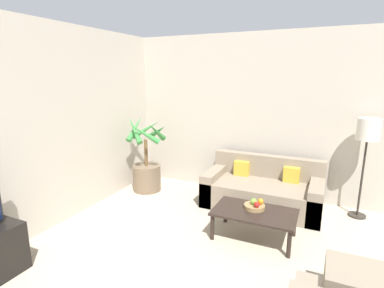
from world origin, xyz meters
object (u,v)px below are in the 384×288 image
(apple_green, at_px, (254,201))
(potted_palm, at_px, (147,167))
(coffee_table, at_px, (254,214))
(apple_red, at_px, (257,205))
(orange_fruit, at_px, (261,201))
(sofa_loveseat, at_px, (262,191))
(floor_lamp, at_px, (368,135))
(fruit_bowl, at_px, (254,207))

(apple_green, bearing_deg, potted_palm, 160.82)
(coffee_table, relative_size, apple_red, 14.23)
(orange_fruit, bearing_deg, coffee_table, -108.89)
(sofa_loveseat, distance_m, floor_lamp, 1.66)
(apple_green, bearing_deg, fruit_bowl, -24.68)
(orange_fruit, bearing_deg, fruit_bowl, -139.71)
(sofa_loveseat, height_order, apple_green, sofa_loveseat)
(orange_fruit, bearing_deg, sofa_loveseat, 99.83)
(apple_red, relative_size, apple_green, 0.88)
(floor_lamp, bearing_deg, coffee_table, -135.36)
(floor_lamp, relative_size, orange_fruit, 19.87)
(fruit_bowl, height_order, apple_red, apple_red)
(fruit_bowl, relative_size, orange_fruit, 3.60)
(coffee_table, xyz_separation_m, orange_fruit, (0.04, 0.13, 0.13))
(coffee_table, xyz_separation_m, apple_green, (-0.03, 0.08, 0.14))
(floor_lamp, bearing_deg, sofa_loveseat, -170.12)
(fruit_bowl, height_order, orange_fruit, orange_fruit)
(coffee_table, distance_m, apple_green, 0.16)
(potted_palm, distance_m, apple_green, 2.21)
(sofa_loveseat, distance_m, coffee_table, 1.00)
(floor_lamp, distance_m, apple_red, 1.88)
(potted_palm, xyz_separation_m, apple_green, (2.09, -0.73, 0.03))
(coffee_table, bearing_deg, apple_red, 27.42)
(fruit_bowl, distance_m, apple_green, 0.07)
(potted_palm, height_order, orange_fruit, potted_palm)
(apple_red, height_order, orange_fruit, orange_fruit)
(sofa_loveseat, relative_size, apple_green, 21.66)
(sofa_loveseat, bearing_deg, potted_palm, -174.78)
(apple_green, bearing_deg, sofa_loveseat, 94.45)
(orange_fruit, bearing_deg, apple_red, -100.85)
(sofa_loveseat, bearing_deg, orange_fruit, -80.17)
(sofa_loveseat, relative_size, coffee_table, 1.73)
(apple_red, bearing_deg, floor_lamp, 44.88)
(potted_palm, xyz_separation_m, coffee_table, (2.12, -0.81, -0.11))
(floor_lamp, bearing_deg, orange_fruit, -137.50)
(potted_palm, bearing_deg, apple_green, -19.18)
(sofa_loveseat, relative_size, floor_lamp, 1.21)
(potted_palm, relative_size, sofa_loveseat, 0.77)
(sofa_loveseat, bearing_deg, floor_lamp, 9.88)
(floor_lamp, distance_m, apple_green, 1.87)
(potted_palm, xyz_separation_m, fruit_bowl, (2.10, -0.73, -0.04))
(coffee_table, distance_m, orange_fruit, 0.19)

